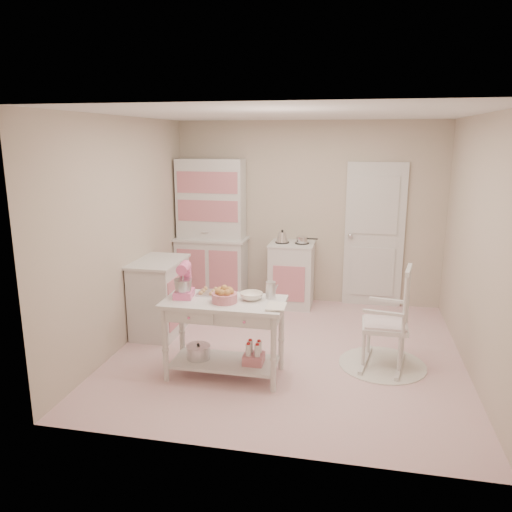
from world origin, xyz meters
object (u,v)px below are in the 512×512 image
(hutch, at_px, (211,231))
(base_cabinet, at_px, (160,297))
(work_table, at_px, (225,338))
(bread_basket, at_px, (225,298))
(stand_mixer, at_px, (184,281))
(rocking_chair, at_px, (385,316))
(stove, at_px, (291,274))

(hutch, distance_m, base_cabinet, 1.53)
(hutch, height_order, work_table, hutch)
(hutch, height_order, bread_basket, hutch)
(stand_mixer, height_order, bread_basket, stand_mixer)
(hutch, bearing_deg, bread_basket, -70.49)
(base_cabinet, xyz_separation_m, bread_basket, (1.10, -1.00, 0.39))
(hutch, height_order, base_cabinet, hutch)
(hutch, relative_size, work_table, 1.73)
(work_table, relative_size, stand_mixer, 3.53)
(rocking_chair, distance_m, work_table, 1.69)
(base_cabinet, bearing_deg, stove, 42.85)
(work_table, bearing_deg, rocking_chair, 19.09)
(stove, bearing_deg, rocking_chair, -55.19)
(stove, bearing_deg, base_cabinet, -137.15)
(hutch, xyz_separation_m, work_table, (0.83, -2.35, -0.64))
(base_cabinet, height_order, rocking_chair, rocking_chair)
(rocking_chair, xyz_separation_m, bread_basket, (-1.57, -0.60, 0.30))
(work_table, bearing_deg, stove, 80.87)
(stove, bearing_deg, stand_mixer, -109.11)
(hutch, relative_size, stand_mixer, 6.12)
(rocking_chair, bearing_deg, bread_basket, -149.48)
(base_cabinet, height_order, stand_mixer, stand_mixer)
(base_cabinet, height_order, bread_basket, base_cabinet)
(work_table, distance_m, bread_basket, 0.45)
(stove, bearing_deg, work_table, -99.13)
(rocking_chair, relative_size, bread_basket, 4.40)
(work_table, xyz_separation_m, stand_mixer, (-0.42, 0.02, 0.57))
(stove, relative_size, base_cabinet, 1.00)
(base_cabinet, relative_size, stand_mixer, 2.71)
(base_cabinet, xyz_separation_m, work_table, (1.08, -0.95, -0.06))
(hutch, xyz_separation_m, stove, (1.20, -0.05, -0.58))
(rocking_chair, relative_size, stand_mixer, 3.24)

